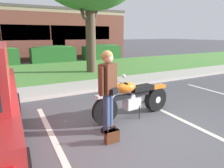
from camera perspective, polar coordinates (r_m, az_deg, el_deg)
ground_plane at (r=4.77m, az=6.48°, el=-11.91°), size 140.00×140.00×0.00m
curb_strip at (r=7.54m, az=-8.67°, el=-2.07°), size 60.00×0.20×0.12m
concrete_walk at (r=8.32m, az=-10.81°, el=-0.86°), size 60.00×1.50×0.08m
grass_lawn at (r=12.26m, az=-17.27°, el=3.18°), size 60.00×6.84×0.06m
stall_stripe_0 at (r=4.27m, az=-14.54°, el=-15.35°), size 0.40×4.40×0.01m
stall_stripe_1 at (r=5.70m, az=15.79°, el=-8.06°), size 0.40×4.40×0.01m
motorcycle at (r=5.36m, az=6.17°, el=-3.58°), size 2.24×0.82×1.18m
rider_person at (r=4.32m, az=-1.05°, el=-0.54°), size 0.51×0.40×1.70m
handbag at (r=4.18m, az=-0.02°, el=-13.41°), size 0.28×0.13×0.36m
hedge_center_right at (r=16.10m, az=-15.25°, el=7.77°), size 3.14×0.90×1.24m
hedge_right at (r=17.50m, az=-2.71°, el=8.59°), size 3.11×0.90×1.24m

